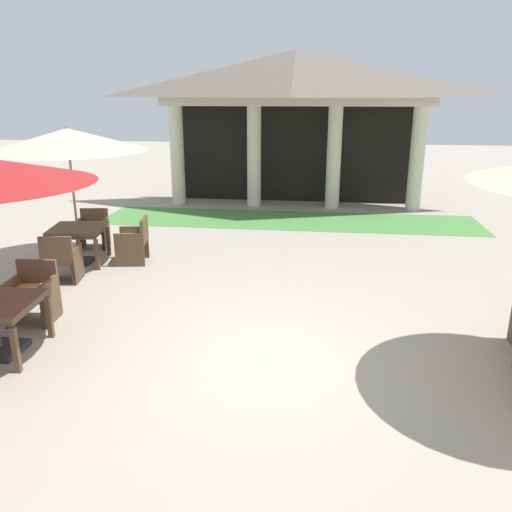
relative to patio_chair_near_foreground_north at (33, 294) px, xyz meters
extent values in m
plane|color=#9E9384|center=(3.34, -0.77, -0.42)|extent=(60.00, 60.00, 0.00)
cylinder|color=beige|center=(-0.18, 8.65, 1.04)|extent=(0.41, 0.41, 2.92)
cylinder|color=beige|center=(2.17, 8.65, 1.04)|extent=(0.41, 0.41, 2.92)
cylinder|color=beige|center=(4.52, 8.65, 1.04)|extent=(0.41, 0.41, 2.92)
cylinder|color=beige|center=(6.86, 8.65, 1.04)|extent=(0.41, 0.41, 2.92)
cube|color=beige|center=(3.34, 8.65, 2.62)|extent=(7.84, 0.70, 0.24)
pyramid|color=#665B51|center=(3.34, 8.65, 3.37)|extent=(8.24, 2.78, 1.27)
cube|color=black|center=(3.34, 9.55, 1.04)|extent=(7.64, 0.16, 2.92)
cube|color=#47843D|center=(3.34, 6.85, -0.42)|extent=(10.04, 2.23, 0.01)
cube|color=brown|center=(0.60, -1.45, -0.12)|extent=(0.08, 0.08, 0.60)
cube|color=brown|center=(0.52, -0.50, -0.12)|extent=(0.08, 0.08, 0.60)
cube|color=#2D2D2D|center=(0.09, -1.02, -0.38)|extent=(0.56, 0.56, 0.09)
cube|color=brown|center=(0.00, -0.04, 0.01)|extent=(0.65, 0.62, 0.07)
cube|color=#E0CC7F|center=(0.00, -0.04, 0.07)|extent=(0.60, 0.57, 0.05)
cube|color=brown|center=(-0.02, 0.23, 0.25)|extent=(0.61, 0.11, 0.42)
cube|color=brown|center=(0.28, -0.01, -0.09)|extent=(0.11, 0.58, 0.66)
cube|color=brown|center=(-0.28, -0.06, -0.09)|extent=(0.11, 0.58, 0.66)
cube|color=brown|center=(0.30, -0.27, -0.22)|extent=(0.06, 0.06, 0.40)
cube|color=brown|center=(-0.25, -0.32, -0.22)|extent=(0.06, 0.06, 0.40)
cube|color=brown|center=(0.25, 0.24, -0.22)|extent=(0.06, 0.06, 0.40)
cube|color=brown|center=(-0.29, 0.20, -0.22)|extent=(0.06, 0.06, 0.40)
cube|color=brown|center=(6.88, 0.24, -0.24)|extent=(0.06, 0.06, 0.36)
cube|color=brown|center=(-0.57, 2.70, 0.30)|extent=(1.15, 1.15, 0.05)
cube|color=brown|center=(-0.57, 2.70, 0.23)|extent=(1.06, 1.06, 0.08)
cube|color=brown|center=(-0.95, 2.16, -0.12)|extent=(0.08, 0.08, 0.61)
cube|color=brown|center=(-0.04, 2.32, -0.12)|extent=(0.08, 0.08, 0.61)
cube|color=brown|center=(-1.11, 3.07, -0.12)|extent=(0.08, 0.08, 0.61)
cube|color=brown|center=(-0.19, 3.23, -0.12)|extent=(0.08, 0.08, 0.61)
cube|color=#2D2D2D|center=(-0.57, 2.70, -0.39)|extent=(0.48, 0.48, 0.07)
cylinder|color=olive|center=(-0.57, 2.70, 0.78)|extent=(0.05, 0.05, 2.39)
cone|color=beige|center=(-0.57, 2.70, 2.01)|extent=(2.94, 2.94, 0.42)
sphere|color=olive|center=(-0.57, 2.70, 2.25)|extent=(0.06, 0.06, 0.06)
cube|color=brown|center=(-0.39, 1.66, -0.01)|extent=(0.65, 0.64, 0.07)
cube|color=#E0CC7F|center=(-0.39, 1.66, 0.05)|extent=(0.60, 0.59, 0.05)
cube|color=brown|center=(-0.35, 1.41, 0.25)|extent=(0.57, 0.16, 0.46)
cube|color=brown|center=(-0.65, 1.62, -0.10)|extent=(0.15, 0.55, 0.64)
cube|color=brown|center=(-0.13, 1.71, -0.10)|extent=(0.15, 0.55, 0.64)
cube|color=brown|center=(-0.69, 1.86, -0.23)|extent=(0.06, 0.06, 0.37)
cube|color=brown|center=(-0.18, 1.95, -0.23)|extent=(0.06, 0.06, 0.37)
cube|color=brown|center=(-0.60, 1.38, -0.23)|extent=(0.06, 0.06, 0.37)
cube|color=brown|center=(-0.10, 1.46, -0.23)|extent=(0.06, 0.06, 0.37)
cube|color=brown|center=(-0.75, 3.73, -0.02)|extent=(0.68, 0.61, 0.07)
cube|color=#E0CC7F|center=(-0.75, 3.73, 0.04)|extent=(0.62, 0.56, 0.05)
cube|color=brown|center=(-0.79, 3.96, 0.22)|extent=(0.60, 0.16, 0.40)
cube|color=brown|center=(-0.47, 3.78, -0.10)|extent=(0.15, 0.52, 0.65)
cube|color=brown|center=(-1.03, 3.68, -0.10)|extent=(0.15, 0.52, 0.65)
cube|color=brown|center=(-0.44, 3.55, -0.24)|extent=(0.06, 0.06, 0.37)
cube|color=brown|center=(-0.98, 3.46, -0.24)|extent=(0.06, 0.06, 0.37)
cube|color=brown|center=(-0.52, 4.00, -0.24)|extent=(0.06, 0.06, 0.37)
cube|color=brown|center=(-1.06, 3.91, -0.24)|extent=(0.06, 0.06, 0.37)
cube|color=brown|center=(0.46, 2.87, 0.01)|extent=(0.66, 0.69, 0.07)
cube|color=#E0CC7F|center=(0.46, 2.87, 0.07)|extent=(0.61, 0.64, 0.05)
cube|color=brown|center=(0.72, 2.92, 0.27)|extent=(0.16, 0.60, 0.45)
cube|color=brown|center=(0.51, 2.60, -0.08)|extent=(0.57, 0.16, 0.67)
cube|color=brown|center=(0.41, 3.15, -0.08)|extent=(0.57, 0.16, 0.67)
cube|color=brown|center=(0.26, 2.56, -0.22)|extent=(0.06, 0.06, 0.39)
cube|color=brown|center=(0.16, 3.10, -0.22)|extent=(0.06, 0.06, 0.39)
cube|color=brown|center=(0.76, 2.65, -0.22)|extent=(0.06, 0.06, 0.39)
cube|color=brown|center=(0.67, 3.19, -0.22)|extent=(0.06, 0.06, 0.39)
camera|label=1|loc=(4.20, -6.59, 2.84)|focal=35.94mm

